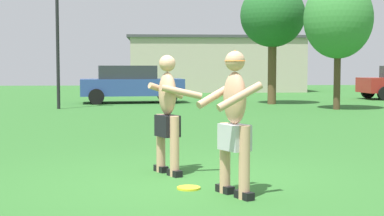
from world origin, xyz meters
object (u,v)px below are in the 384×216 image
Objects in this scene: frisbee at (189,188)px; player_with_cap at (234,116)px; player_in_black at (168,112)px; car_blue_mid_lot at (130,83)px; tree_right_field at (338,19)px; tree_behind_players at (273,16)px; lamp_post at (57,14)px.

player_with_cap is at bearing -39.14° from frisbee.
player_in_black is 0.38× the size of car_blue_mid_lot.
tree_right_field is 0.95× the size of tree_behind_players.
lamp_post is 10.05m from tree_right_field.
player_with_cap reaches higher than car_blue_mid_lot.
tree_behind_players reaches higher than frisbee.
player_with_cap is at bearing -83.69° from car_blue_mid_lot.
car_blue_mid_lot is (-1.96, 17.72, -0.12)m from player_with_cap.
player_in_black reaches higher than frisbee.
frisbee is (0.23, -1.02, -0.87)m from player_in_black.
player_in_black is 13.74m from tree_right_field.
tree_behind_players is (4.61, 15.08, 2.70)m from player_in_black.
car_blue_mid_lot is 4.91m from lamp_post.
frisbee is 17.38m from car_blue_mid_lot.
lamp_post is at bearing 105.91° from player_in_black.
frisbee is 0.05× the size of lamp_post.
frisbee is 14.87m from lamp_post.
tree_behind_players is at bearing 74.79° from frisbee.
player_in_black is 0.34× the size of tree_behind_players.
tree_behind_players is at bearing 73.00° from player_in_black.
tree_behind_players reaches higher than player_with_cap.
frisbee is at bearing -85.21° from car_blue_mid_lot.
lamp_post reaches higher than player_with_cap.
tree_right_field is at bearing 64.89° from frisbee.
tree_right_field is at bearing -61.22° from tree_behind_players.
player_in_black is 16.00m from tree_behind_players.
frisbee is 14.70m from tree_right_field.
frisbee is (-0.51, 0.41, -0.93)m from player_with_cap.
player_with_cap is 0.37× the size of tree_right_field.
lamp_post reaches higher than tree_right_field.
lamp_post is at bearing 105.69° from frisbee.
tree_right_field is (10.00, -0.95, -0.20)m from lamp_post.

